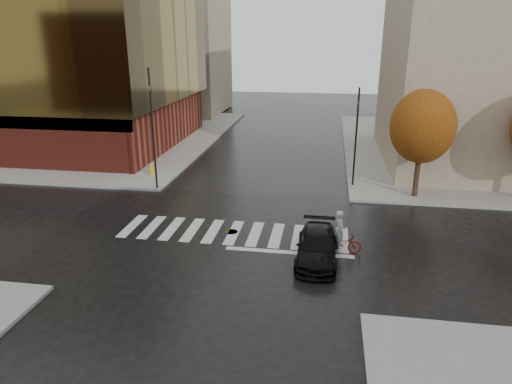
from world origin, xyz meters
TOP-DOWN VIEW (x-y plane):
  - ground at (0.00, 0.00)m, footprint 120.00×120.00m
  - sidewalk_nw at (-21.00, 21.00)m, footprint 30.00×30.00m
  - crosswalk at (0.00, 0.50)m, footprint 12.00×3.00m
  - office_glass at (-22.00, 17.99)m, footprint 27.00×19.00m
  - building_ne_tan at (17.00, 17.00)m, footprint 16.00×16.00m
  - building_nw_far at (-16.00, 37.00)m, footprint 14.00×12.00m
  - tree_ne_a at (10.00, 7.40)m, footprint 3.80×3.80m
  - sedan at (4.29, -1.80)m, footprint 1.86×4.47m
  - cyclist at (5.34, -1.00)m, footprint 1.93×0.91m
  - traffic_light_nw at (-6.30, 6.30)m, footprint 0.21×0.18m
  - traffic_light_ne at (6.30, 9.00)m, footprint 0.18×0.19m
  - fire_hydrant at (-7.74, 9.13)m, footprint 0.30×0.30m
  - manhole at (-0.15, 0.56)m, footprint 0.77×0.77m

SIDE VIEW (x-z plane):
  - ground at x=0.00m, z-range 0.00..0.00m
  - crosswalk at x=0.00m, z-range 0.00..0.01m
  - manhole at x=-0.15m, z-range 0.00..0.01m
  - sidewalk_nw at x=-21.00m, z-range 0.00..0.15m
  - fire_hydrant at x=-7.74m, z-range 0.19..1.02m
  - sedan at x=4.29m, z-range 0.00..1.29m
  - cyclist at x=5.34m, z-range -0.34..1.78m
  - traffic_light_ne at x=6.30m, z-range 0.50..6.86m
  - tree_ne_a at x=10.00m, z-range 1.20..7.71m
  - traffic_light_nw at x=-6.30m, z-range 0.71..8.30m
  - office_glass at x=-22.00m, z-range 0.28..16.28m
  - building_ne_tan at x=17.00m, z-range 0.15..18.15m
  - building_nw_far at x=-16.00m, z-range 0.15..20.15m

